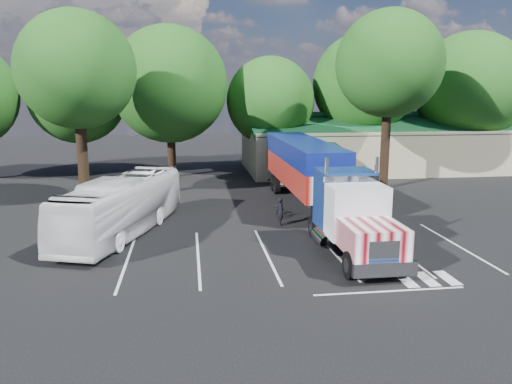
{
  "coord_description": "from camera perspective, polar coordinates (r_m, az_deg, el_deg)",
  "views": [
    {
      "loc": [
        -3.49,
        -28.11,
        7.57
      ],
      "look_at": [
        0.15,
        -1.17,
        2.0
      ],
      "focal_mm": 35.0,
      "sensor_mm": 36.0,
      "label": 1
    }
  ],
  "objects": [
    {
      "name": "tree_row_c",
      "position": [
        44.34,
        -9.87,
        12.02
      ],
      "size": [
        10.0,
        10.0,
        13.05
      ],
      "color": "black",
      "rests_on": "ground"
    },
    {
      "name": "tour_bus",
      "position": [
        27.35,
        -15.07,
        -1.57
      ],
      "size": [
        5.97,
        11.3,
        3.08
      ],
      "primitive_type": "imported",
      "rotation": [
        0.0,
        0.0,
        -0.32
      ],
      "color": "silver",
      "rests_on": "ground"
    },
    {
      "name": "tree_row_d",
      "position": [
        46.23,
        1.65,
        10.35
      ],
      "size": [
        8.0,
        8.0,
        10.6
      ],
      "color": "black",
      "rests_on": "ground"
    },
    {
      "name": "tree_row_b",
      "position": [
        46.88,
        -19.74,
        10.38
      ],
      "size": [
        8.4,
        8.4,
        11.35
      ],
      "color": "black",
      "rests_on": "ground"
    },
    {
      "name": "tree_row_e",
      "position": [
        48.97,
        12.24,
        11.93
      ],
      "size": [
        9.6,
        9.6,
        12.9
      ],
      "color": "black",
      "rests_on": "ground"
    },
    {
      "name": "tree_row_f",
      "position": [
        52.14,
        23.27,
        10.9
      ],
      "size": [
        10.4,
        10.4,
        13.0
      ],
      "color": "black",
      "rests_on": "ground"
    },
    {
      "name": "tree_near_right",
      "position": [
        39.61,
        15.0,
        13.94
      ],
      "size": [
        8.0,
        8.0,
        13.5
      ],
      "color": "black",
      "rests_on": "ground"
    },
    {
      "name": "woman",
      "position": [
        28.37,
        2.86,
        -2.23
      ],
      "size": [
        0.43,
        0.61,
        1.61
      ],
      "primitive_type": "imported",
      "rotation": [
        0.0,
        0.0,
        1.5
      ],
      "color": "black",
      "rests_on": "ground"
    },
    {
      "name": "silver_sedan",
      "position": [
        43.27,
        3.71,
        2.43
      ],
      "size": [
        4.47,
        2.04,
        1.42
      ],
      "primitive_type": "imported",
      "rotation": [
        0.0,
        0.0,
        1.7
      ],
      "color": "#929399",
      "rests_on": "ground"
    },
    {
      "name": "ground",
      "position": [
        29.32,
        -0.6,
        -3.39
      ],
      "size": [
        120.0,
        120.0,
        0.0
      ],
      "primitive_type": "plane",
      "color": "black",
      "rests_on": "ground"
    },
    {
      "name": "semi_truck",
      "position": [
        30.73,
        6.52,
        2.1
      ],
      "size": [
        3.52,
        21.54,
        4.51
      ],
      "rotation": [
        0.0,
        0.0,
        0.0
      ],
      "color": "black",
      "rests_on": "ground"
    },
    {
      "name": "tree_near_left",
      "position": [
        34.84,
        -19.83,
        12.95
      ],
      "size": [
        7.6,
        7.6,
        12.65
      ],
      "color": "black",
      "rests_on": "ground"
    },
    {
      "name": "bicycle",
      "position": [
        30.43,
        2.53,
        -1.97
      ],
      "size": [
        0.62,
        1.7,
        0.89
      ],
      "primitive_type": "imported",
      "rotation": [
        0.0,
        0.0,
        0.02
      ],
      "color": "black",
      "rests_on": "ground"
    },
    {
      "name": "event_hall",
      "position": [
        49.34,
        12.83,
        5.06
      ],
      "size": [
        24.2,
        14.12,
        5.55
      ],
      "color": "tan",
      "rests_on": "ground"
    }
  ]
}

